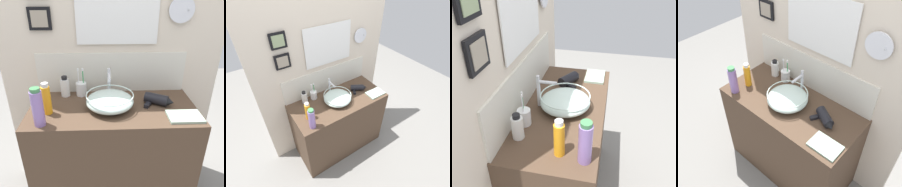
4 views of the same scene
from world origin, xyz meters
TOP-DOWN VIEW (x-y plane):
  - vanity_counter at (0.00, 0.00)m, footprint 1.12×0.52m
  - back_panel at (-0.00, 0.29)m, footprint 1.63×0.10m
  - glass_bowl_sink at (-0.02, -0.01)m, footprint 0.32×0.32m
  - faucet at (-0.02, 0.14)m, footprint 0.02×0.13m
  - hair_drier at (0.31, 0.02)m, footprint 0.21×0.16m
  - toothbrush_cup at (-0.22, 0.19)m, footprint 0.08×0.08m
  - soap_dispenser at (-0.44, -0.19)m, footprint 0.07×0.07m
  - spray_bottle at (-0.42, -0.06)m, footprint 0.05×0.05m
  - shampoo_bottle at (-0.34, 0.18)m, footprint 0.06×0.06m
  - hand_towel at (0.44, -0.15)m, footprint 0.21×0.14m

SIDE VIEW (x-z plane):
  - vanity_counter at x=0.00m, z-range 0.00..0.84m
  - hand_towel at x=0.44m, z-range 0.84..0.86m
  - hair_drier at x=0.31m, z-range 0.84..0.91m
  - toothbrush_cup at x=-0.22m, z-range 0.78..1.00m
  - glass_bowl_sink at x=-0.02m, z-range 0.84..0.94m
  - shampoo_bottle at x=-0.34m, z-range 0.83..0.99m
  - spray_bottle at x=-0.42m, z-range 0.83..1.04m
  - soap_dispenser at x=-0.44m, z-range 0.84..1.07m
  - faucet at x=-0.02m, z-range 0.86..1.07m
  - back_panel at x=0.00m, z-range 0.00..2.41m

